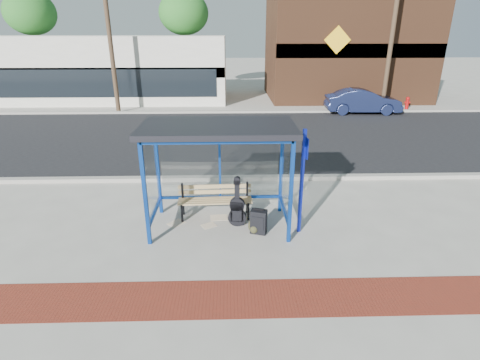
{
  "coord_description": "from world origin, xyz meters",
  "views": [
    {
      "loc": [
        0.25,
        -7.8,
        4.26
      ],
      "look_at": [
        0.47,
        0.2,
        1.07
      ],
      "focal_mm": 28.0,
      "sensor_mm": 36.0,
      "label": 1
    }
  ],
  "objects_px": {
    "guitar_bag": "(237,209)",
    "backpack": "(254,226)",
    "suitcase": "(259,222)",
    "parked_car": "(363,101)",
    "fire_hydrant": "(407,102)",
    "bench": "(215,198)"
  },
  "relations": [
    {
      "from": "parked_car",
      "to": "guitar_bag",
      "type": "bearing_deg",
      "value": 153.0
    },
    {
      "from": "bench",
      "to": "parked_car",
      "type": "bearing_deg",
      "value": 55.69
    },
    {
      "from": "parked_car",
      "to": "fire_hydrant",
      "type": "height_order",
      "value": "parked_car"
    },
    {
      "from": "bench",
      "to": "backpack",
      "type": "height_order",
      "value": "bench"
    },
    {
      "from": "suitcase",
      "to": "bench",
      "type": "bearing_deg",
      "value": 157.09
    },
    {
      "from": "suitcase",
      "to": "fire_hydrant",
      "type": "bearing_deg",
      "value": 73.71
    },
    {
      "from": "bench",
      "to": "backpack",
      "type": "bearing_deg",
      "value": -45.43
    },
    {
      "from": "bench",
      "to": "backpack",
      "type": "xyz_separation_m",
      "value": [
        0.91,
        -0.86,
        -0.31
      ]
    },
    {
      "from": "backpack",
      "to": "parked_car",
      "type": "bearing_deg",
      "value": 76.13
    },
    {
      "from": "bench",
      "to": "guitar_bag",
      "type": "bearing_deg",
      "value": -45.37
    },
    {
      "from": "parked_car",
      "to": "fire_hydrant",
      "type": "bearing_deg",
      "value": -67.76
    },
    {
      "from": "suitcase",
      "to": "parked_car",
      "type": "bearing_deg",
      "value": 81.02
    },
    {
      "from": "bench",
      "to": "fire_hydrant",
      "type": "distance_m",
      "value": 17.19
    },
    {
      "from": "bench",
      "to": "backpack",
      "type": "relative_size",
      "value": 5.08
    },
    {
      "from": "guitar_bag",
      "to": "parked_car",
      "type": "distance_m",
      "value": 14.69
    },
    {
      "from": "guitar_bag",
      "to": "suitcase",
      "type": "xyz_separation_m",
      "value": [
        0.47,
        -0.38,
        -0.14
      ]
    },
    {
      "from": "guitar_bag",
      "to": "backpack",
      "type": "height_order",
      "value": "guitar_bag"
    },
    {
      "from": "guitar_bag",
      "to": "backpack",
      "type": "distance_m",
      "value": 0.59
    },
    {
      "from": "bench",
      "to": "backpack",
      "type": "distance_m",
      "value": 1.29
    },
    {
      "from": "parked_car",
      "to": "suitcase",
      "type": "bearing_deg",
      "value": 155.32
    },
    {
      "from": "backpack",
      "to": "bench",
      "type": "bearing_deg",
      "value": 150.26
    },
    {
      "from": "backpack",
      "to": "parked_car",
      "type": "height_order",
      "value": "parked_car"
    }
  ]
}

